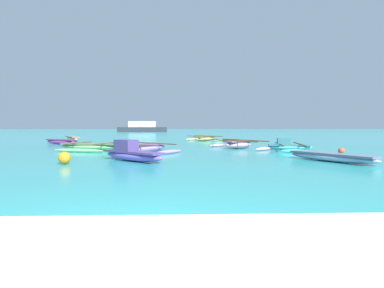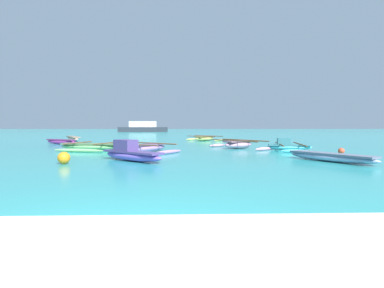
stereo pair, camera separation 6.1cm
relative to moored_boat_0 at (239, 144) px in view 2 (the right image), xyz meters
name	(u,v)px [view 2 (the right image)]	position (x,y,z in m)	size (l,w,h in m)	color
ground_plane	(94,251)	(-4.62, -15.44, -0.27)	(240.00, 240.00, 0.00)	teal
moored_boat_0	(239,144)	(0.00, 0.00, 0.00)	(3.65, 4.18, 0.55)	#CF91AE
moored_boat_1	(144,148)	(-5.67, -2.55, -0.03)	(4.14, 3.88, 0.50)	#AA7BBB
moored_boat_2	(131,153)	(-5.72, -6.45, 0.04)	(3.01, 2.78, 0.87)	#7D5ACD
moored_boat_3	(205,138)	(-1.45, 9.65, -0.04)	(3.69, 3.46, 0.49)	#DECF6C
moored_boat_4	(331,157)	(2.47, -6.96, -0.07)	(2.61, 3.65, 0.35)	#9DABD3
moored_boat_5	(92,147)	(-8.96, -0.96, -0.05)	(4.20, 3.73, 0.46)	#87CB7B
moored_boat_6	(288,146)	(2.77, -1.26, -0.03)	(2.72, 4.34, 0.71)	#51C6D8
moored_boat_7	(61,141)	(-13.11, 4.79, -0.05)	(2.96, 2.01, 0.38)	#AE379A
moored_boat_8	(73,138)	(-14.05, 9.91, -0.03)	(2.60, 3.76, 0.43)	beige
mooring_buoy_0	(64,158)	(-8.11, -7.41, -0.03)	(0.47, 0.47, 0.47)	orange
mooring_buoy_1	(341,151)	(4.58, -3.87, -0.10)	(0.32, 0.32, 0.32)	#E54C2D
distant_ferry	(143,128)	(-12.43, 48.34, 0.70)	(10.83, 2.38, 2.38)	#2D333D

